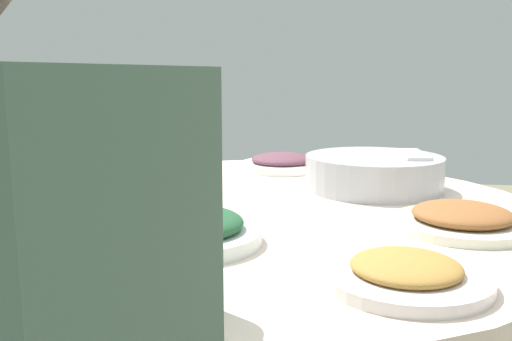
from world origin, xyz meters
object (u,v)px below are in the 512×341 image
dish_eggplant (282,163)px  dish_stirfry (462,219)px  dish_tofu_braise (406,273)px  round_dining_table (250,264)px  dish_greens (189,230)px  dish_noodles (20,216)px  tea_cup_near (180,154)px  green_bottle (173,239)px  soup_bowl (150,174)px  rice_bowl (374,172)px

dish_eggplant → dish_stirfry: bearing=-57.1°
dish_eggplant → dish_tofu_braise: bearing=-74.6°
round_dining_table → dish_greens: 0.30m
dish_noodles → tea_cup_near: (0.12, 0.67, 0.02)m
dish_tofu_braise → tea_cup_near: 1.02m
round_dining_table → dish_tofu_braise: 0.49m
dish_greens → dish_tofu_braise: size_ratio=1.06×
tea_cup_near → dish_tofu_braise: bearing=-58.5°
round_dining_table → tea_cup_near: 0.57m
round_dining_table → green_bottle: 0.55m
soup_bowl → dish_eggplant: bearing=45.7°
rice_bowl → green_bottle: bearing=-111.4°
dish_tofu_braise → tea_cup_near: (-0.53, 0.87, 0.02)m
green_bottle → dish_eggplant: bearing=87.3°
round_dining_table → soup_bowl: bearing=149.0°
dish_stirfry → dish_greens: size_ratio=1.02×
dish_eggplant → green_bottle: bearing=-92.7°
rice_bowl → dish_tofu_braise: 0.60m
green_bottle → tea_cup_near: green_bottle is taller
tea_cup_near → soup_bowl: bearing=-87.6°
dish_stirfry → dish_tofu_braise: (-0.13, -0.28, -0.00)m
round_dining_table → tea_cup_near: (-0.27, 0.48, 0.16)m
dish_tofu_braise → dish_noodles: bearing=163.1°
green_bottle → soup_bowl: bearing=110.0°
round_dining_table → dish_tofu_braise: bearing=-56.4°
round_dining_table → dish_greens: bearing=-103.9°
round_dining_table → dish_tofu_braise: size_ratio=5.50×
round_dining_table → dish_noodles: 0.46m
round_dining_table → tea_cup_near: bearing=119.6°
dish_noodles → dish_tofu_braise: bearing=-16.9°
round_dining_table → soup_bowl: 0.34m
dish_tofu_braise → green_bottle: size_ratio=1.02×
soup_bowl → dish_stirfry: bearing=-22.3°
round_dining_table → soup_bowl: size_ratio=4.65×
dish_eggplant → dish_tofu_braise: dish_eggplant is taller
rice_bowl → dish_stirfry: rice_bowl is taller
green_bottle → tea_cup_near: size_ratio=3.11×
dish_stirfry → dish_noodles: bearing=-174.2°
dish_stirfry → dish_eggplant: (-0.36, 0.56, 0.00)m
dish_tofu_braise → rice_bowl: bearing=89.5°
round_dining_table → dish_tofu_braise: dish_tofu_braise is taller
green_bottle → round_dining_table: bearing=88.0°
round_dining_table → dish_greens: dish_greens is taller
round_dining_table → soup_bowl: (-0.26, 0.16, 0.15)m
dish_stirfry → tea_cup_near: size_ratio=3.44×
dish_tofu_braise → green_bottle: bearing=-156.5°
rice_bowl → dish_eggplant: size_ratio=1.36×
dish_eggplant → tea_cup_near: bearing=174.3°
dish_eggplant → green_bottle: size_ratio=1.08×
round_dining_table → dish_noodles: dish_noodles is taller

